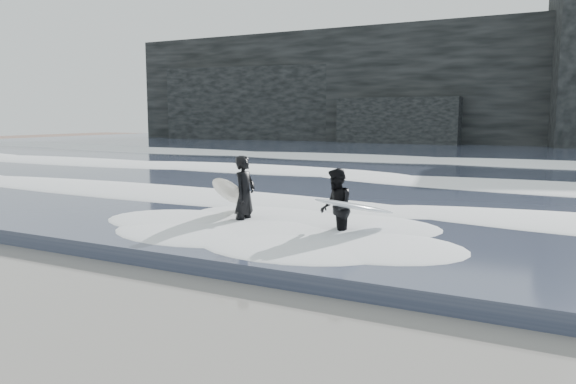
# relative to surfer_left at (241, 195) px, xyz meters

# --- Properties ---
(ground) EXTENTS (120.00, 120.00, 0.00)m
(ground) POSITION_rel_surfer_left_xyz_m (0.91, -6.09, -0.86)
(ground) COLOR brown
(ground) RESTS_ON ground
(sea) EXTENTS (90.00, 52.00, 0.30)m
(sea) POSITION_rel_surfer_left_xyz_m (0.91, 22.91, -0.71)
(sea) COLOR #353C50
(sea) RESTS_ON ground
(headland) EXTENTS (70.00, 9.00, 10.00)m
(headland) POSITION_rel_surfer_left_xyz_m (0.91, 39.91, 4.14)
(headland) COLOR black
(headland) RESTS_ON ground
(foam_near) EXTENTS (60.00, 3.20, 0.20)m
(foam_near) POSITION_rel_surfer_left_xyz_m (0.91, 2.91, -0.46)
(foam_near) COLOR white
(foam_near) RESTS_ON sea
(foam_mid) EXTENTS (60.00, 4.00, 0.24)m
(foam_mid) POSITION_rel_surfer_left_xyz_m (0.91, 9.91, -0.44)
(foam_mid) COLOR white
(foam_mid) RESTS_ON sea
(foam_far) EXTENTS (60.00, 4.80, 0.30)m
(foam_far) POSITION_rel_surfer_left_xyz_m (0.91, 18.91, -0.41)
(foam_far) COLOR white
(foam_far) RESTS_ON sea
(surfer_left) EXTENTS (1.28, 2.15, 1.70)m
(surfer_left) POSITION_rel_surfer_left_xyz_m (0.00, 0.00, 0.00)
(surfer_left) COLOR black
(surfer_left) RESTS_ON ground
(surfer_right) EXTENTS (1.51, 2.23, 1.54)m
(surfer_right) POSITION_rel_surfer_left_xyz_m (2.36, -0.19, -0.08)
(surfer_right) COLOR black
(surfer_right) RESTS_ON ground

